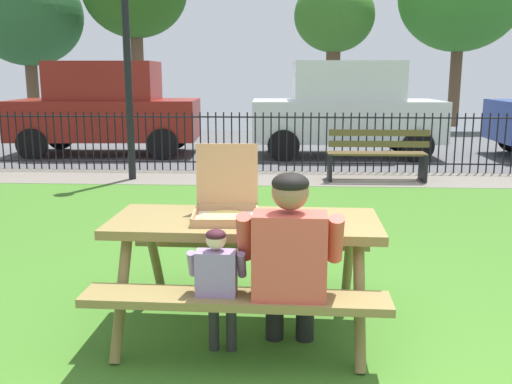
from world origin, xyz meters
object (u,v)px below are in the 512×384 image
object	(u,v)px
picnic_table_foreground	(245,243)
far_tree_left	(27,16)
parked_car_far_left	(106,108)
far_tree_center	(334,18)
child_at_table	(218,282)
adult_at_table	(290,260)
parked_car_left	(346,108)
park_bench_center	(377,156)
pizza_slice_on_table	(284,218)
lamp_post_walkway	(126,20)
pizza_box_open	(226,204)

from	to	relation	value
picnic_table_foreground	far_tree_left	bearing A→B (deg)	118.25
parked_car_far_left	far_tree_center	world-z (taller)	far_tree_center
child_at_table	adult_at_table	bearing A→B (deg)	2.40
child_at_table	far_tree_center	size ratio (longest dim) A/B	0.18
parked_car_far_left	parked_car_left	size ratio (longest dim) A/B	1.01
far_tree_left	picnic_table_foreground	bearing A→B (deg)	-61.75
park_bench_center	parked_car_far_left	size ratio (longest dim) A/B	0.40
picnic_table_foreground	adult_at_table	size ratio (longest dim) A/B	1.54
child_at_table	parked_car_far_left	bearing A→B (deg)	111.21
picnic_table_foreground	child_at_table	distance (m)	0.54
child_at_table	parked_car_far_left	size ratio (longest dim) A/B	0.21
parked_car_far_left	parked_car_left	xyz separation A→B (m)	(5.12, -0.00, 0.00)
far_tree_left	pizza_slice_on_table	bearing A→B (deg)	-60.98
parked_car_far_left	far_tree_left	xyz separation A→B (m)	(-4.86, 7.28, 2.60)
pizza_slice_on_table	parked_car_far_left	size ratio (longest dim) A/B	0.07
lamp_post_walkway	parked_car_left	xyz separation A→B (m)	(3.80, 2.95, -1.55)
lamp_post_walkway	parked_car_left	distance (m)	5.05
park_bench_center	far_tree_center	bearing A→B (deg)	89.91
picnic_table_foreground	park_bench_center	world-z (taller)	park_bench_center
picnic_table_foreground	pizza_box_open	xyz separation A→B (m)	(-0.13, 0.03, 0.26)
child_at_table	far_tree_left	distance (m)	18.59
adult_at_table	pizza_slice_on_table	bearing A→B (deg)	94.03
pizza_box_open	adult_at_table	distance (m)	0.72
lamp_post_walkway	picnic_table_foreground	bearing A→B (deg)	-67.51
child_at_table	pizza_box_open	bearing A→B (deg)	90.97
picnic_table_foreground	adult_at_table	world-z (taller)	adult_at_table
parked_car_left	pizza_box_open	bearing A→B (deg)	-100.90
picnic_table_foreground	parked_car_far_left	xyz separation A→B (m)	(-3.62, 8.50, 0.41)
pizza_slice_on_table	pizza_box_open	bearing A→B (deg)	178.30
picnic_table_foreground	pizza_slice_on_table	bearing A→B (deg)	4.32
parked_car_far_left	far_tree_left	size ratio (longest dim) A/B	0.76
child_at_table	far_tree_center	distance (m)	16.68
pizza_box_open	child_at_table	xyz separation A→B (m)	(0.01, -0.56, -0.34)
pizza_box_open	far_tree_left	world-z (taller)	far_tree_left
parked_car_left	parked_car_far_left	bearing A→B (deg)	180.00
child_at_table	parked_car_far_left	xyz separation A→B (m)	(-3.50, 9.03, 0.49)
parked_car_left	pizza_slice_on_table	bearing A→B (deg)	-98.30
far_tree_left	child_at_table	bearing A→B (deg)	-62.85
parked_car_left	far_tree_center	distance (m)	7.70
adult_at_table	park_bench_center	xyz separation A→B (m)	(1.44, 6.14, -0.24)
far_tree_left	far_tree_center	bearing A→B (deg)	0.00
parked_car_far_left	pizza_slice_on_table	bearing A→B (deg)	-65.37
picnic_table_foreground	lamp_post_walkway	xyz separation A→B (m)	(-2.30, 5.55, 1.96)
pizza_box_open	adult_at_table	xyz separation A→B (m)	(0.43, -0.54, -0.20)
picnic_table_foreground	far_tree_center	world-z (taller)	far_tree_center
pizza_box_open	far_tree_center	xyz separation A→B (m)	(1.88, 15.75, 2.64)
park_bench_center	parked_car_left	world-z (taller)	parked_car_left
adult_at_table	parked_car_left	bearing A→B (deg)	82.42
child_at_table	parked_car_left	size ratio (longest dim) A/B	0.22
adult_at_table	lamp_post_walkway	xyz separation A→B (m)	(-2.60, 6.06, 1.90)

